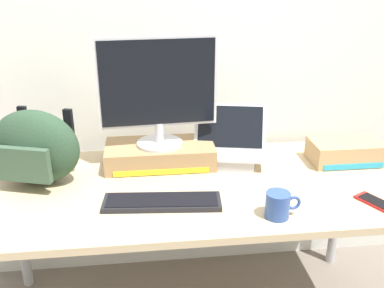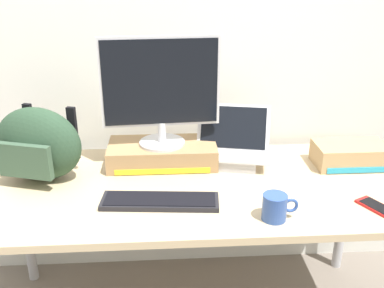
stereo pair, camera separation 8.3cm
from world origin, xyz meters
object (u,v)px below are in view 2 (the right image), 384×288
(cell_phone, at_px, (377,207))
(external_keyboard, at_px, (160,201))
(open_laptop, at_px, (232,152))
(toner_box_cyan, at_px, (351,155))
(desktop_monitor, at_px, (161,90))
(coffee_mug, at_px, (275,207))
(messenger_backpack, at_px, (38,144))
(toner_box_yellow, at_px, (162,153))
(plush_toy, at_px, (16,147))

(cell_phone, bearing_deg, external_keyboard, 146.89)
(open_laptop, bearing_deg, external_keyboard, -120.79)
(toner_box_cyan, bearing_deg, open_laptop, 173.24)
(desktop_monitor, distance_m, external_keyboard, 0.49)
(toner_box_cyan, bearing_deg, coffee_mug, -136.36)
(open_laptop, relative_size, toner_box_cyan, 1.14)
(coffee_mug, relative_size, cell_phone, 0.78)
(open_laptop, distance_m, messenger_backpack, 0.84)
(external_keyboard, bearing_deg, messenger_backpack, 158.47)
(toner_box_yellow, distance_m, desktop_monitor, 0.30)
(open_laptop, distance_m, toner_box_cyan, 0.53)
(desktop_monitor, height_order, plush_toy, desktop_monitor)
(desktop_monitor, height_order, external_keyboard, desktop_monitor)
(cell_phone, bearing_deg, desktop_monitor, 123.49)
(open_laptop, distance_m, cell_phone, 0.65)
(coffee_mug, relative_size, toner_box_cyan, 0.41)
(cell_phone, distance_m, plush_toy, 1.58)
(cell_phone, xyz_separation_m, plush_toy, (-1.48, 0.55, 0.05))
(desktop_monitor, xyz_separation_m, messenger_backpack, (-0.51, -0.12, -0.19))
(open_laptop, xyz_separation_m, messenger_backpack, (-0.82, -0.11, 0.10))
(toner_box_yellow, xyz_separation_m, plush_toy, (-0.68, 0.10, 0.01))
(cell_phone, relative_size, plush_toy, 1.48)
(external_keyboard, relative_size, cell_phone, 2.72)
(open_laptop, height_order, cell_phone, open_laptop)
(external_keyboard, bearing_deg, toner_box_cyan, 23.82)
(toner_box_yellow, bearing_deg, open_laptop, -2.12)
(desktop_monitor, height_order, coffee_mug, desktop_monitor)
(cell_phone, bearing_deg, open_laptop, 110.53)
(external_keyboard, distance_m, messenger_backpack, 0.58)
(external_keyboard, bearing_deg, cell_phone, -1.13)
(toner_box_yellow, relative_size, external_keyboard, 1.07)
(coffee_mug, height_order, plush_toy, plush_toy)
(open_laptop, xyz_separation_m, cell_phone, (0.48, -0.44, -0.05))
(toner_box_yellow, distance_m, toner_box_cyan, 0.85)
(toner_box_yellow, bearing_deg, toner_box_cyan, -5.03)
(coffee_mug, height_order, toner_box_cyan, toner_box_cyan)
(toner_box_yellow, relative_size, open_laptop, 1.33)
(toner_box_yellow, height_order, external_keyboard, toner_box_yellow)
(coffee_mug, bearing_deg, open_laptop, 99.59)
(external_keyboard, relative_size, toner_box_cyan, 1.42)
(desktop_monitor, relative_size, coffee_mug, 3.94)
(toner_box_cyan, bearing_deg, cell_phone, -96.94)
(toner_box_cyan, bearing_deg, toner_box_yellow, 174.97)
(external_keyboard, distance_m, toner_box_cyan, 0.90)
(open_laptop, bearing_deg, desktop_monitor, -170.04)
(plush_toy, bearing_deg, cell_phone, -20.55)
(desktop_monitor, bearing_deg, open_laptop, -5.90)
(desktop_monitor, xyz_separation_m, open_laptop, (0.32, -0.01, -0.29))
(cell_phone, distance_m, toner_box_cyan, 0.38)
(external_keyboard, xyz_separation_m, messenger_backpack, (-0.50, 0.25, 0.14))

